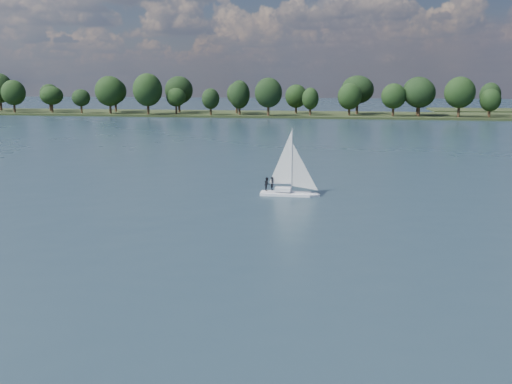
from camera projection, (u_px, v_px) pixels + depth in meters
The scene contains 4 objects.
ground at pixel (270, 148), 114.25m from camera, with size 700.00×700.00×0.00m, color #233342.
far_shore at pixel (313, 115), 222.53m from camera, with size 660.00×40.00×1.50m, color black.
sailboat at pixel (286, 176), 66.21m from camera, with size 6.30×1.80×8.28m.
treeline at pixel (310, 95), 217.67m from camera, with size 562.53×74.10×17.79m.
Camera 1 is at (16.95, -12.60, 13.13)m, focal length 40.00 mm.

